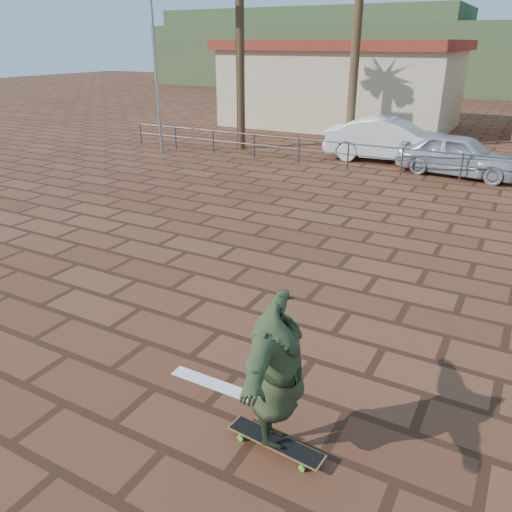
{
  "coord_description": "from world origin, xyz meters",
  "views": [
    {
      "loc": [
        3.94,
        -5.91,
        4.41
      ],
      "look_at": [
        -0.11,
        1.43,
        0.8
      ],
      "focal_mm": 35.0,
      "sensor_mm": 36.0,
      "label": 1
    }
  ],
  "objects": [
    {
      "name": "ground",
      "position": [
        0.0,
        0.0,
        0.0
      ],
      "size": [
        120.0,
        120.0,
        0.0
      ],
      "primitive_type": "plane",
      "color": "brown",
      "rests_on": "ground"
    },
    {
      "name": "hill_back",
      "position": [
        -22.0,
        56.0,
        4.0
      ],
      "size": [
        35.0,
        14.0,
        8.0
      ],
      "primitive_type": "cube",
      "color": "#384C28",
      "rests_on": "ground"
    },
    {
      "name": "skateboarder",
      "position": [
        1.97,
        -1.86,
        1.03
      ],
      "size": [
        1.26,
        2.33,
        1.83
      ],
      "primitive_type": "imported",
      "rotation": [
        0.0,
        0.0,
        1.88
      ],
      "color": "#2D381E",
      "rests_on": "longboard"
    },
    {
      "name": "hill_front",
      "position": [
        0.0,
        50.0,
        3.0
      ],
      "size": [
        70.0,
        18.0,
        6.0
      ],
      "primitive_type": "cube",
      "color": "#384C28",
      "rests_on": "ground"
    },
    {
      "name": "car_silver",
      "position": [
        1.76,
        13.0,
        0.73
      ],
      "size": [
        4.45,
        2.27,
        1.45
      ],
      "primitive_type": "imported",
      "rotation": [
        0.0,
        0.0,
        1.44
      ],
      "color": "#AEAFB5",
      "rests_on": "ground"
    },
    {
      "name": "longboard",
      "position": [
        1.97,
        -1.86,
        0.1
      ],
      "size": [
        1.23,
        0.36,
        0.12
      ],
      "rotation": [
        0.0,
        0.0,
        -0.08
      ],
      "color": "olive",
      "rests_on": "ground"
    },
    {
      "name": "flagpole",
      "position": [
        -9.87,
        11.0,
        4.64
      ],
      "size": [
        1.3,
        0.1,
        8.0
      ],
      "color": "gray",
      "rests_on": "ground"
    },
    {
      "name": "paint_stripe",
      "position": [
        0.7,
        -1.2,
        0.0
      ],
      "size": [
        1.4,
        0.22,
        0.01
      ],
      "primitive_type": "cube",
      "color": "white",
      "rests_on": "ground"
    },
    {
      "name": "building_west",
      "position": [
        -6.0,
        22.0,
        2.28
      ],
      "size": [
        12.6,
        7.6,
        4.5
      ],
      "color": "beige",
      "rests_on": "ground"
    },
    {
      "name": "car_white",
      "position": [
        -1.0,
        14.12,
        0.83
      ],
      "size": [
        5.19,
        2.2,
        1.67
      ],
      "primitive_type": "imported",
      "rotation": [
        0.0,
        0.0,
        1.66
      ],
      "color": "silver",
      "rests_on": "ground"
    },
    {
      "name": "guardrail",
      "position": [
        0.0,
        12.0,
        0.68
      ],
      "size": [
        24.06,
        0.06,
        1.0
      ],
      "color": "#47494F",
      "rests_on": "ground"
    }
  ]
}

